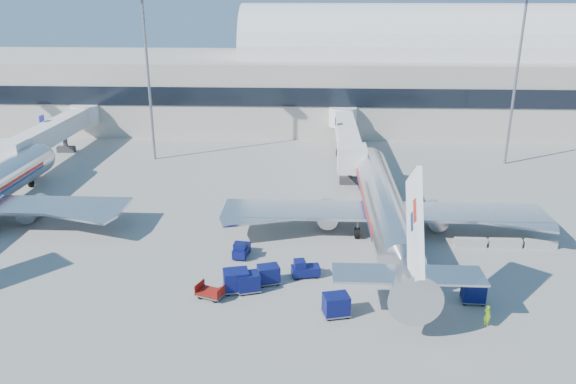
{
  "coord_description": "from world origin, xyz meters",
  "views": [
    {
      "loc": [
        2.96,
        -47.29,
        22.95
      ],
      "look_at": [
        0.46,
        6.0,
        3.83
      ],
      "focal_mm": 35.0,
      "sensor_mm": 36.0,
      "label": 1
    }
  ],
  "objects_px": {
    "tug_right": "(392,259)",
    "jetbridge_mid": "(57,130)",
    "mast_west": "(146,55)",
    "mast_east": "(519,57)",
    "tug_left": "(241,249)",
    "cart_train_b": "(248,282)",
    "cart_train_c": "(236,280)",
    "jetbridge_near": "(346,133)",
    "cart_open_red": "(211,293)",
    "tug_lead": "(305,269)",
    "ramp_worker": "(487,315)",
    "barrier_near": "(470,242)",
    "cart_train_a": "(269,274)",
    "cart_solo_near": "(336,305)",
    "barrier_mid": "(505,243)",
    "cart_solo_far": "(473,292)",
    "airliner_main": "(384,207)",
    "barrier_far": "(541,244)"
  },
  "relations": [
    {
      "from": "tug_left",
      "to": "cart_solo_near",
      "type": "height_order",
      "value": "cart_solo_near"
    },
    {
      "from": "jetbridge_mid",
      "to": "mast_west",
      "type": "bearing_deg",
      "value": -3.21
    },
    {
      "from": "jetbridge_mid",
      "to": "tug_left",
      "type": "relative_size",
      "value": 10.83
    },
    {
      "from": "cart_train_a",
      "to": "cart_solo_far",
      "type": "xyz_separation_m",
      "value": [
        16.18,
        -2.22,
        0.01
      ]
    },
    {
      "from": "tug_right",
      "to": "barrier_far",
      "type": "bearing_deg",
      "value": 26.55
    },
    {
      "from": "tug_left",
      "to": "cart_train_b",
      "type": "bearing_deg",
      "value": -160.35
    },
    {
      "from": "tug_right",
      "to": "cart_train_c",
      "type": "height_order",
      "value": "cart_train_c"
    },
    {
      "from": "cart_train_c",
      "to": "cart_train_a",
      "type": "bearing_deg",
      "value": 15.47
    },
    {
      "from": "jetbridge_mid",
      "to": "mast_east",
      "type": "xyz_separation_m",
      "value": [
        64.4,
        -0.81,
        10.86
      ]
    },
    {
      "from": "jetbridge_near",
      "to": "jetbridge_mid",
      "type": "xyz_separation_m",
      "value": [
        -42.0,
        0.0,
        0.0
      ]
    },
    {
      "from": "mast_east",
      "to": "tug_lead",
      "type": "relative_size",
      "value": 8.79
    },
    {
      "from": "jetbridge_near",
      "to": "cart_open_red",
      "type": "xyz_separation_m",
      "value": [
        -12.58,
        -39.31,
        -3.53
      ]
    },
    {
      "from": "jetbridge_mid",
      "to": "tug_right",
      "type": "distance_m",
      "value": 55.52
    },
    {
      "from": "cart_solo_near",
      "to": "cart_solo_far",
      "type": "relative_size",
      "value": 1.19
    },
    {
      "from": "tug_lead",
      "to": "ramp_worker",
      "type": "relative_size",
      "value": 1.58
    },
    {
      "from": "cart_open_red",
      "to": "ramp_worker",
      "type": "xyz_separation_m",
      "value": [
        20.73,
        -2.9,
        0.41
      ]
    },
    {
      "from": "barrier_near",
      "to": "tug_right",
      "type": "relative_size",
      "value": 1.35
    },
    {
      "from": "mast_west",
      "to": "ramp_worker",
      "type": "distance_m",
      "value": 56.47
    },
    {
      "from": "mast_east",
      "to": "tug_left",
      "type": "relative_size",
      "value": 8.9
    },
    {
      "from": "cart_train_a",
      "to": "ramp_worker",
      "type": "bearing_deg",
      "value": -36.87
    },
    {
      "from": "airliner_main",
      "to": "tug_lead",
      "type": "distance_m",
      "value": 12.12
    },
    {
      "from": "jetbridge_near",
      "to": "cart_train_b",
      "type": "distance_m",
      "value": 39.54
    },
    {
      "from": "tug_right",
      "to": "jetbridge_mid",
      "type": "bearing_deg",
      "value": 153.5
    },
    {
      "from": "mast_east",
      "to": "barrier_near",
      "type": "distance_m",
      "value": 33.67
    },
    {
      "from": "cart_solo_far",
      "to": "ramp_worker",
      "type": "bearing_deg",
      "value": -83.87
    },
    {
      "from": "cart_train_a",
      "to": "cart_train_b",
      "type": "xyz_separation_m",
      "value": [
        -1.53,
        -1.42,
        0.02
      ]
    },
    {
      "from": "tug_lead",
      "to": "tug_right",
      "type": "bearing_deg",
      "value": 5.59
    },
    {
      "from": "cart_solo_near",
      "to": "jetbridge_near",
      "type": "bearing_deg",
      "value": 71.9
    },
    {
      "from": "cart_train_a",
      "to": "jetbridge_mid",
      "type": "bearing_deg",
      "value": 114.11
    },
    {
      "from": "cart_solo_near",
      "to": "barrier_far",
      "type": "bearing_deg",
      "value": 18.35
    },
    {
      "from": "cart_train_b",
      "to": "cart_solo_near",
      "type": "distance_m",
      "value": 7.69
    },
    {
      "from": "tug_left",
      "to": "mast_east",
      "type": "bearing_deg",
      "value": -39.88
    },
    {
      "from": "mast_west",
      "to": "tug_lead",
      "type": "xyz_separation_m",
      "value": [
        22.37,
        -34.64,
        -14.08
      ]
    },
    {
      "from": "tug_lead",
      "to": "cart_solo_far",
      "type": "bearing_deg",
      "value": -26.52
    },
    {
      "from": "cart_train_c",
      "to": "cart_solo_near",
      "type": "height_order",
      "value": "cart_train_c"
    },
    {
      "from": "tug_left",
      "to": "cart_train_b",
      "type": "relative_size",
      "value": 1.16
    },
    {
      "from": "jetbridge_mid",
      "to": "cart_train_a",
      "type": "relative_size",
      "value": 12.75
    },
    {
      "from": "barrier_far",
      "to": "tug_lead",
      "type": "bearing_deg",
      "value": -163.36
    },
    {
      "from": "tug_left",
      "to": "cart_solo_near",
      "type": "distance_m",
      "value": 12.69
    },
    {
      "from": "barrier_far",
      "to": "tug_right",
      "type": "relative_size",
      "value": 1.35
    },
    {
      "from": "airliner_main",
      "to": "jetbridge_mid",
      "type": "xyz_separation_m",
      "value": [
        -44.4,
        26.3,
        1.0
      ]
    },
    {
      "from": "mast_west",
      "to": "mast_east",
      "type": "xyz_separation_m",
      "value": [
        50.0,
        0.0,
        0.0
      ]
    },
    {
      "from": "airliner_main",
      "to": "tug_left",
      "type": "distance_m",
      "value": 14.78
    },
    {
      "from": "cart_train_b",
      "to": "cart_solo_far",
      "type": "height_order",
      "value": "cart_train_b"
    },
    {
      "from": "mast_west",
      "to": "tug_lead",
      "type": "bearing_deg",
      "value": -57.15
    },
    {
      "from": "cart_open_red",
      "to": "barrier_mid",
      "type": "bearing_deg",
      "value": 43.21
    },
    {
      "from": "tug_right",
      "to": "tug_left",
      "type": "bearing_deg",
      "value": -174.82
    },
    {
      "from": "jetbridge_mid",
      "to": "tug_right",
      "type": "xyz_separation_m",
      "value": [
        44.46,
        -33.09,
        -3.31
      ]
    },
    {
      "from": "barrier_mid",
      "to": "tug_lead",
      "type": "distance_m",
      "value": 20.06
    },
    {
      "from": "jetbridge_mid",
      "to": "cart_solo_far",
      "type": "distance_m",
      "value": 63.48
    }
  ]
}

